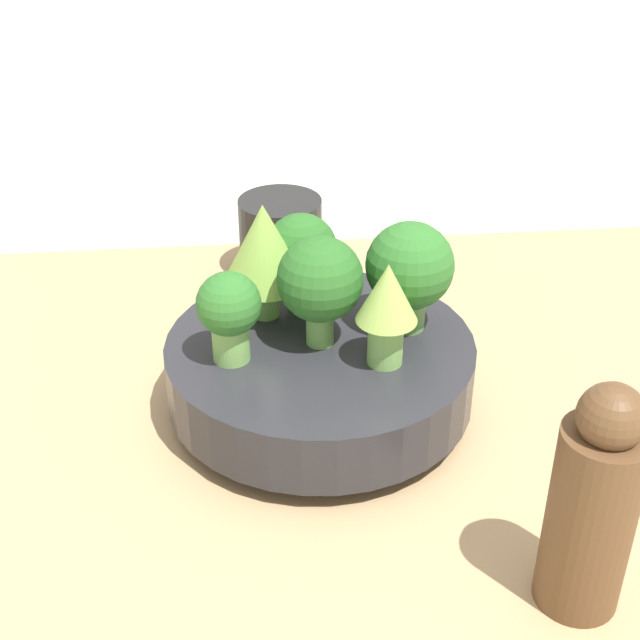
# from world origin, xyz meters

# --- Properties ---
(ground_plane) EXTENTS (6.00, 6.00, 0.00)m
(ground_plane) POSITION_xyz_m (0.00, 0.00, 0.00)
(ground_plane) COLOR beige
(table) EXTENTS (1.01, 0.66, 0.05)m
(table) POSITION_xyz_m (0.00, 0.00, 0.02)
(table) COLOR tan
(table) RESTS_ON ground_plane
(bowl) EXTENTS (0.24, 0.24, 0.06)m
(bowl) POSITION_xyz_m (-0.01, -0.03, 0.08)
(bowl) COLOR #28282D
(bowl) RESTS_ON table
(broccoli_floret_right) EXTENTS (0.05, 0.05, 0.07)m
(broccoli_floret_right) POSITION_xyz_m (0.06, -0.02, 0.15)
(broccoli_floret_right) COLOR #7AB256
(broccoli_floret_right) RESTS_ON bowl
(broccoli_floret_center) EXTENTS (0.06, 0.06, 0.09)m
(broccoli_floret_center) POSITION_xyz_m (-0.01, -0.03, 0.16)
(broccoli_floret_center) COLOR #6BA34C
(broccoli_floret_center) RESTS_ON bowl
(romanesco_piece_near) EXTENTS (0.07, 0.07, 0.10)m
(romanesco_piece_near) POSITION_xyz_m (0.03, -0.08, 0.17)
(romanesco_piece_near) COLOR #6BA34C
(romanesco_piece_near) RESTS_ON bowl
(romanesco_piece_far) EXTENTS (0.04, 0.04, 0.08)m
(romanesco_piece_far) POSITION_xyz_m (-0.05, -0.00, 0.16)
(romanesco_piece_far) COLOR #7AB256
(romanesco_piece_far) RESTS_ON bowl
(broccoli_floret_front) EXTENTS (0.06, 0.06, 0.08)m
(broccoli_floret_front) POSITION_xyz_m (0.00, -0.10, 0.15)
(broccoli_floret_front) COLOR #7AB256
(broccoli_floret_front) RESTS_ON bowl
(broccoli_floret_left) EXTENTS (0.07, 0.07, 0.09)m
(broccoli_floret_left) POSITION_xyz_m (-0.08, -0.05, 0.16)
(broccoli_floret_left) COLOR #609347
(broccoli_floret_left) RESTS_ON bowl
(cup) EXTENTS (0.08, 0.08, 0.08)m
(cup) POSITION_xyz_m (0.01, -0.26, 0.09)
(cup) COLOR black
(cup) RESTS_ON table
(pepper_mill) EXTENTS (0.05, 0.05, 0.16)m
(pepper_mill) POSITION_xyz_m (-0.15, 0.17, 0.12)
(pepper_mill) COLOR brown
(pepper_mill) RESTS_ON table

